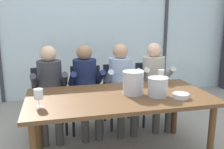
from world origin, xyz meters
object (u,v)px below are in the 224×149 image
person_beige_jumper (155,79)px  tasting_bowl (181,96)px  person_navy_polo (86,83)px  person_pale_blue_shirt (122,81)px  chair_near_curtain (48,95)px  wine_glass_by_left_taster (38,95)px  wine_glass_near_bucket (161,74)px  dining_table (120,102)px  ice_bucket_primary (133,82)px  chair_left_of_center (86,93)px  chair_center (119,89)px  chair_right_of_center (150,87)px  ice_bucket_secondary (158,86)px  person_charcoal_jacket (50,85)px

person_beige_jumper → tasting_bowl: (-0.15, -1.01, 0.08)m
person_navy_polo → person_pale_blue_shirt: same height
chair_near_curtain → wine_glass_by_left_taster: 1.15m
person_beige_jumper → wine_glass_near_bucket: (-0.10, -0.41, 0.17)m
wine_glass_near_bucket → dining_table: bearing=-150.4°
dining_table → person_navy_polo: 0.81m
ice_bucket_primary → person_pale_blue_shirt: bearing=83.5°
chair_left_of_center → wine_glass_near_bucket: 1.09m
chair_center → chair_right_of_center: 0.49m
chair_left_of_center → person_beige_jumper: size_ratio=0.73×
chair_left_of_center → person_navy_polo: person_navy_polo is taller
chair_center → tasting_bowl: size_ratio=5.19×
person_pale_blue_shirt → ice_bucket_secondary: bearing=-79.9°
chair_near_curtain → ice_bucket_secondary: size_ratio=4.03×
person_pale_blue_shirt → person_charcoal_jacket: bearing=-179.1°
person_pale_blue_shirt → person_beige_jumper: (0.50, 0.00, 0.00)m
dining_table → wine_glass_near_bucket: 0.76m
person_navy_polo → person_pale_blue_shirt: bearing=-3.8°
dining_table → ice_bucket_primary: 0.26m
chair_near_curtain → wine_glass_near_bucket: bearing=-27.7°
person_pale_blue_shirt → person_beige_jumper: same height
person_beige_jumper → ice_bucket_secondary: person_beige_jumper is taller
chair_center → person_navy_polo: (-0.51, -0.17, 0.17)m
ice_bucket_primary → tasting_bowl: size_ratio=1.52×
chair_left_of_center → tasting_bowl: 1.43m
chair_near_curtain → wine_glass_near_bucket: size_ratio=5.04×
dining_table → person_charcoal_jacket: person_charcoal_jacket is taller
dining_table → tasting_bowl: bearing=-22.2°
ice_bucket_primary → wine_glass_by_left_taster: (-0.98, -0.17, -0.01)m
ice_bucket_secondary → person_navy_polo: bearing=125.7°
person_beige_jumper → ice_bucket_secondary: 0.98m
chair_near_curtain → chair_center: 1.01m
chair_left_of_center → ice_bucket_primary: bearing=-61.3°
chair_near_curtain → tasting_bowl: bearing=-46.6°
chair_near_curtain → chair_center: bearing=-5.4°
chair_near_curtain → person_navy_polo: size_ratio=0.73×
chair_center → wine_glass_by_left_taster: wine_glass_by_left_taster is taller
chair_center → person_charcoal_jacket: bearing=-172.6°
chair_right_of_center → ice_bucket_primary: size_ratio=3.40×
person_charcoal_jacket → ice_bucket_primary: person_charcoal_jacket is taller
person_charcoal_jacket → chair_left_of_center: bearing=14.6°
person_pale_blue_shirt → wine_glass_near_bucket: bearing=-44.3°
dining_table → chair_near_curtain: bearing=129.5°
chair_right_of_center → person_charcoal_jacket: 1.49m
person_pale_blue_shirt → tasting_bowl: person_pale_blue_shirt is taller
person_pale_blue_shirt → ice_bucket_secondary: size_ratio=5.49×
dining_table → ice_bucket_secondary: 0.44m
dining_table → chair_left_of_center: chair_left_of_center is taller
tasting_bowl → person_beige_jumper: bearing=81.5°
wine_glass_near_bucket → chair_near_curtain: bearing=158.1°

